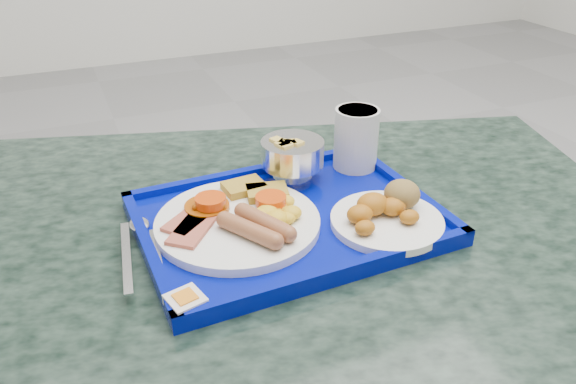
# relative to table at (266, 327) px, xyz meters

# --- Properties ---
(floor) EXTENTS (6.00, 6.00, 0.00)m
(floor) POSITION_rel_table_xyz_m (0.67, 0.28, -0.51)
(floor) COLOR gray
(floor) RESTS_ON ground
(table) EXTENTS (1.26, 1.01, 0.69)m
(table) POSITION_rel_table_xyz_m (0.00, 0.00, 0.00)
(table) COLOR slate
(table) RESTS_ON floor
(tray) EXTENTS (0.41, 0.31, 0.02)m
(tray) POSITION_rel_table_xyz_m (0.04, 0.00, 0.18)
(tray) COLOR #030F95
(tray) RESTS_ON table
(main_plate) EXTENTS (0.22, 0.22, 0.03)m
(main_plate) POSITION_rel_table_xyz_m (-0.03, 0.00, 0.20)
(main_plate) COLOR white
(main_plate) RESTS_ON tray
(bread_plate) EXTENTS (0.15, 0.15, 0.05)m
(bread_plate) POSITION_rel_table_xyz_m (0.16, -0.06, 0.21)
(bread_plate) COLOR white
(bread_plate) RESTS_ON tray
(fruit_bowl) EXTENTS (0.10, 0.10, 0.07)m
(fruit_bowl) POSITION_rel_table_xyz_m (0.09, 0.10, 0.23)
(fruit_bowl) COLOR silver
(fruit_bowl) RESTS_ON tray
(juice_cup) EXTENTS (0.07, 0.07, 0.10)m
(juice_cup) POSITION_rel_table_xyz_m (0.20, 0.10, 0.24)
(juice_cup) COLOR silver
(juice_cup) RESTS_ON tray
(spoon) EXTENTS (0.03, 0.16, 0.01)m
(spoon) POSITION_rel_table_xyz_m (-0.16, 0.03, 0.19)
(spoon) COLOR silver
(spoon) RESTS_ON tray
(knife) EXTENTS (0.03, 0.15, 0.00)m
(knife) POSITION_rel_table_xyz_m (-0.19, -0.01, 0.19)
(knife) COLOR silver
(knife) RESTS_ON tray
(jam_packet) EXTENTS (0.05, 0.05, 0.02)m
(jam_packet) POSITION_rel_table_xyz_m (-0.14, -0.13, 0.20)
(jam_packet) COLOR white
(jam_packet) RESTS_ON tray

